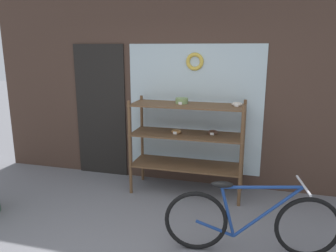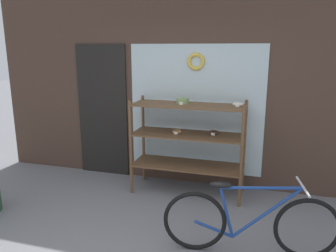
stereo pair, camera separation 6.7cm
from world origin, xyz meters
The scene contains 3 objects.
storefront_facade centered at (-0.03, 2.30, 1.88)m, with size 6.17×0.13×3.85m.
display_case centered at (0.18, 1.89, 0.84)m, with size 1.57×0.55×1.36m.
bicycle centered at (1.10, 0.62, 0.35)m, with size 1.73×0.46×0.78m.
Camera 2 is at (1.14, -2.44, 2.04)m, focal length 35.00 mm.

